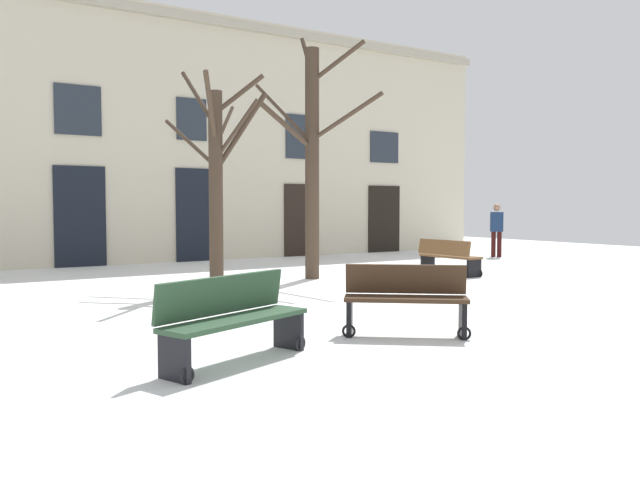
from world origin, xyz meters
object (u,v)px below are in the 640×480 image
Objects in this scene: bench_back_to_back_right at (233,318)px; bench_back_to_back_left at (406,299)px; tree_left_of_center at (217,174)px; tree_right_of_center at (312,154)px; bench_facing_shops at (448,257)px; person_strolling at (497,228)px.

bench_back_to_back_right is 1.25× the size of bench_back_to_back_left.
tree_left_of_center is 0.81× the size of tree_right_of_center.
tree_right_of_center is 4.00m from bench_facing_shops.
bench_back_to_back_right is 2.38m from bench_back_to_back_left.
tree_right_of_center reaches higher than tree_left_of_center.
bench_facing_shops is 0.98× the size of person_strolling.
person_strolling is (10.18, 7.79, 0.46)m from bench_back_to_back_left.
bench_back_to_back_left reaches higher than bench_facing_shops.
tree_right_of_center reaches higher than bench_back_to_back_left.
tree_left_of_center is 2.46m from tree_right_of_center.
person_strolling is (12.55, 7.90, 0.45)m from bench_back_to_back_right.
bench_facing_shops is (3.12, -0.99, -2.31)m from tree_right_of_center.
tree_right_of_center is at bearing 8.57° from tree_left_of_center.
tree_left_of_center reaches higher than bench_back_to_back_left.
bench_back_to_back_left is 12.82m from person_strolling.
tree_left_of_center is 5.73m from bench_back_to_back_left.
tree_left_of_center is at bearing 130.10° from bench_back_to_back_left.
bench_facing_shops is at bearing -17.63° from tree_right_of_center.
bench_back_to_back_left is (0.20, -5.45, -1.76)m from tree_left_of_center.
tree_right_of_center reaches higher than bench_back_to_back_right.
tree_right_of_center is 3.33× the size of bench_facing_shops.
tree_right_of_center is 6.61m from bench_back_to_back_left.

